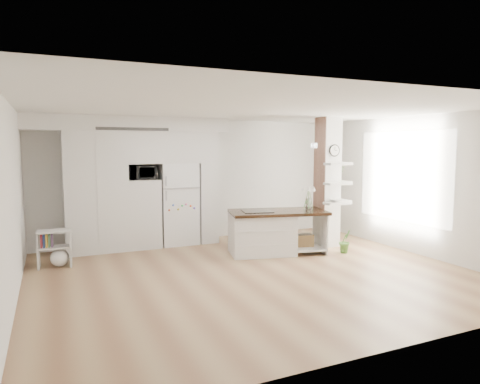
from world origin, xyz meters
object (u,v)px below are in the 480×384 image
object	(u,v)px
refrigerator	(178,204)
bookshelf	(56,251)
floor_plant_a	(345,241)
kitchen_island	(268,231)

from	to	relation	value
refrigerator	bookshelf	xyz separation A→B (m)	(-2.45, -0.91, -0.59)
floor_plant_a	bookshelf	bearing A→B (deg)	166.73
kitchen_island	bookshelf	xyz separation A→B (m)	(-3.82, 0.66, -0.16)
bookshelf	floor_plant_a	world-z (taller)	bookshelf
bookshelf	refrigerator	bearing A→B (deg)	23.51
refrigerator	floor_plant_a	world-z (taller)	refrigerator
kitchen_island	floor_plant_a	bearing A→B (deg)	-8.52
refrigerator	floor_plant_a	size ratio (longest dim) A/B	3.71
refrigerator	kitchen_island	xyz separation A→B (m)	(1.37, -1.57, -0.43)
refrigerator	bookshelf	world-z (taller)	refrigerator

